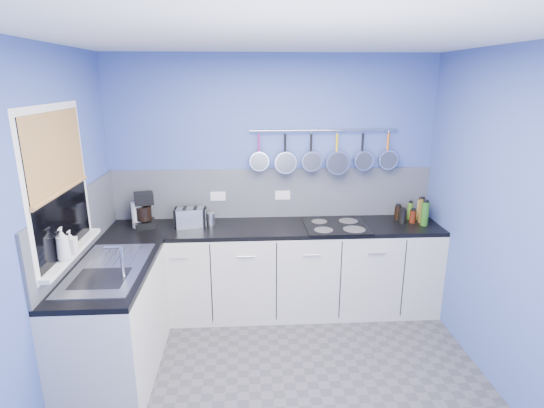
{
  "coord_description": "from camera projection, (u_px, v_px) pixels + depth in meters",
  "views": [
    {
      "loc": [
        -0.26,
        -2.72,
        2.26
      ],
      "look_at": [
        -0.05,
        0.75,
        1.25
      ],
      "focal_mm": 28.5,
      "sensor_mm": 36.0,
      "label": 1
    }
  ],
  "objects": [
    {
      "name": "wall_right",
      "position": [
        517.0,
        230.0,
        2.99
      ],
      "size": [
        0.02,
        3.0,
        2.5
      ],
      "primitive_type": "cube",
      "color": "#4257A4",
      "rests_on": "ground"
    },
    {
      "name": "condiment_4",
      "position": [
        413.0,
        217.0,
        4.23
      ],
      "size": [
        0.06,
        0.06,
        0.12
      ],
      "primitive_type": "cylinder",
      "color": "#4C190C",
      "rests_on": "worktop_back"
    },
    {
      "name": "window_sill",
      "position": [
        72.0,
        253.0,
        3.16
      ],
      "size": [
        0.1,
        0.98,
        0.03
      ],
      "primitive_type": "cube",
      "color": "white",
      "rests_on": "wall_left"
    },
    {
      "name": "window_frame",
      "position": [
        59.0,
        184.0,
        3.02
      ],
      "size": [
        0.01,
        1.0,
        1.1
      ],
      "primitive_type": "cube",
      "color": "white",
      "rests_on": "wall_left"
    },
    {
      "name": "pan_3",
      "position": [
        337.0,
        152.0,
        4.23
      ],
      "size": [
        0.23,
        0.11,
        0.42
      ],
      "primitive_type": null,
      "color": "silver",
      "rests_on": "pot_rail"
    },
    {
      "name": "coffee_maker",
      "position": [
        144.0,
        210.0,
        4.08
      ],
      "size": [
        0.23,
        0.25,
        0.33
      ],
      "primitive_type": null,
      "rotation": [
        0.0,
        0.0,
        0.27
      ],
      "color": "black",
      "rests_on": "worktop_back"
    },
    {
      "name": "paper_towel",
      "position": [
        138.0,
        215.0,
        4.08
      ],
      "size": [
        0.13,
        0.13,
        0.25
      ],
      "primitive_type": "cylinder",
      "rotation": [
        0.0,
        0.0,
        -0.18
      ],
      "color": "white",
      "rests_on": "worktop_back"
    },
    {
      "name": "condiment_1",
      "position": [
        410.0,
        211.0,
        4.32
      ],
      "size": [
        0.05,
        0.05,
        0.17
      ],
      "primitive_type": "cylinder",
      "color": "#3F721E",
      "rests_on": "worktop_back"
    },
    {
      "name": "backsplash_back",
      "position": [
        273.0,
        193.0,
        4.36
      ],
      "size": [
        3.2,
        0.02,
        0.5
      ],
      "primitive_type": "cube",
      "color": "slate",
      "rests_on": "wall_back"
    },
    {
      "name": "canister",
      "position": [
        210.0,
        219.0,
        4.16
      ],
      "size": [
        0.09,
        0.09,
        0.12
      ],
      "primitive_type": "cylinder",
      "rotation": [
        0.0,
        0.0,
        0.12
      ],
      "color": "silver",
      "rests_on": "worktop_back"
    },
    {
      "name": "bamboo_blind",
      "position": [
        56.0,
        152.0,
        2.96
      ],
      "size": [
        0.01,
        0.9,
        0.55
      ],
      "primitive_type": "cube",
      "color": "#BA774A",
      "rests_on": "wall_left"
    },
    {
      "name": "worktop_left",
      "position": [
        109.0,
        271.0,
        3.22
      ],
      "size": [
        0.6,
        1.2,
        0.04
      ],
      "primitive_type": "cube",
      "color": "black",
      "rests_on": "cabinet_run_left"
    },
    {
      "name": "wall_left",
      "position": [
        40.0,
        240.0,
        2.81
      ],
      "size": [
        0.02,
        3.0,
        2.5
      ],
      "primitive_type": "cube",
      "color": "#4257A4",
      "rests_on": "ground"
    },
    {
      "name": "pan_2",
      "position": [
        311.0,
        151.0,
        4.21
      ],
      "size": [
        0.2,
        0.1,
        0.39
      ],
      "primitive_type": null,
      "color": "silver",
      "rests_on": "pot_rail"
    },
    {
      "name": "backsplash_left",
      "position": [
        80.0,
        225.0,
        3.42
      ],
      "size": [
        0.02,
        1.8,
        0.5
      ],
      "primitive_type": "cube",
      "color": "slate",
      "rests_on": "wall_left"
    },
    {
      "name": "wall_front",
      "position": [
        326.0,
        390.0,
        1.46
      ],
      "size": [
        3.2,
        0.02,
        2.5
      ],
      "primitive_type": "cube",
      "color": "#4257A4",
      "rests_on": "ground"
    },
    {
      "name": "condiment_0",
      "position": [
        419.0,
        210.0,
        4.3
      ],
      "size": [
        0.05,
        0.05,
        0.21
      ],
      "primitive_type": "cylinder",
      "color": "olive",
      "rests_on": "worktop_back"
    },
    {
      "name": "socket_right",
      "position": [
        283.0,
        195.0,
        4.36
      ],
      "size": [
        0.15,
        0.01,
        0.09
      ],
      "primitive_type": "cube",
      "color": "white",
      "rests_on": "backsplash_back"
    },
    {
      "name": "condiment_2",
      "position": [
        398.0,
        213.0,
        4.34
      ],
      "size": [
        0.07,
        0.07,
        0.13
      ],
      "primitive_type": "cylinder",
      "color": "black",
      "rests_on": "worktop_back"
    },
    {
      "name": "pot_rail",
      "position": [
        324.0,
        130.0,
        4.17
      ],
      "size": [
        1.45,
        0.02,
        0.02
      ],
      "primitive_type": "cylinder",
      "rotation": [
        0.0,
        1.57,
        0.0
      ],
      "color": "silver",
      "rests_on": "wall_back"
    },
    {
      "name": "hob",
      "position": [
        336.0,
        226.0,
        4.13
      ],
      "size": [
        0.6,
        0.52,
        0.01
      ],
      "primitive_type": "cube",
      "color": "black",
      "rests_on": "worktop_back"
    },
    {
      "name": "pan_4",
      "position": [
        362.0,
        150.0,
        4.24
      ],
      "size": [
        0.19,
        0.12,
        0.38
      ],
      "primitive_type": null,
      "color": "silver",
      "rests_on": "pot_rail"
    },
    {
      "name": "condiment_5",
      "position": [
        403.0,
        216.0,
        4.23
      ],
      "size": [
        0.07,
        0.07,
        0.13
      ],
      "primitive_type": "cylinder",
      "color": "black",
      "rests_on": "worktop_back"
    },
    {
      "name": "cabinet_run_back",
      "position": [
        274.0,
        270.0,
        4.28
      ],
      "size": [
        3.2,
        0.6,
        0.86
      ],
      "primitive_type": "cube",
      "color": "beige",
      "rests_on": "ground"
    },
    {
      "name": "sink_unit",
      "position": [
        108.0,
        268.0,
        3.21
      ],
      "size": [
        0.5,
        0.95,
        0.01
      ],
      "primitive_type": "cube",
      "color": "silver",
      "rests_on": "worktop_left"
    },
    {
      "name": "window_glass",
      "position": [
        59.0,
        184.0,
        3.02
      ],
      "size": [
        0.01,
        0.9,
        1.0
      ],
      "primitive_type": "cube",
      "color": "black",
      "rests_on": "wall_left"
    },
    {
      "name": "soap_bottle_a",
      "position": [
        62.0,
        244.0,
        2.96
      ],
      "size": [
        0.1,
        0.1,
        0.24
      ],
      "primitive_type": "imported",
      "rotation": [
        0.0,
        0.0,
        0.08
      ],
      "color": "white",
      "rests_on": "window_sill"
    },
    {
      "name": "wall_back",
      "position": [
        272.0,
        183.0,
        4.35
      ],
      "size": [
        3.2,
        0.02,
        2.5
      ],
      "primitive_type": "cube",
      "color": "#4257A4",
      "rests_on": "ground"
    },
    {
      "name": "pan_1",
      "position": [
        285.0,
        152.0,
        4.2
      ],
      "size": [
        0.22,
        0.11,
        0.41
      ],
      "primitive_type": null,
      "color": "silver",
      "rests_on": "pot_rail"
    },
    {
      "name": "soap_bottle_b",
      "position": [
        70.0,
        242.0,
        3.09
      ],
      "size": [
        0.08,
        0.08,
        0.17
      ],
      "primitive_type": "imported",
      "rotation": [
        0.0,
        0.0,
        0.02
      ],
      "color": "white",
      "rests_on": "window_sill"
    },
    {
      "name": "toaster",
      "position": [
        191.0,
        217.0,
        4.11
      ],
      "size": [
        0.3,
        0.21,
        0.18
      ],
      "primitive_type": "cube",
      "rotation": [
        0.0,
        0.0,
        0.22
      ],
      "color": "silver",
      "rests_on": "worktop_back"
    },
    {
      "name": "socket_left",
      "position": [
        218.0,
        196.0,
        4.32
      ],
      "size": [
        0.15,
        0.01,
        0.09
      ],
      "primitive_type": "cube",
      "color": "white",
      "rests_on": "backsplash_back"
    },
    {
      "name": "pan_5",
      "position": [
        388.0,
        150.0,
        4.25
      ],
      "size": [
        0.19,
        0.08,
        0.38
      ],
      "primitive_type": null,
      "color": "silver",
      "rests_on": "pot_rail"
    },
    {
      "name": "ceiling",
      "position": [
        288.0,
        35.0,
        2.55
      ],
      "size": [
        3.2,
        3.0,
        0.02
      ],
      "primitive_type": "cube",
      "color": "white",
      "rests_on": "ground"
    },
    {
      "name": "floor",
      "position": [
        284.0,
        392.0,
        3.26
      ],
      "size": [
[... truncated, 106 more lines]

